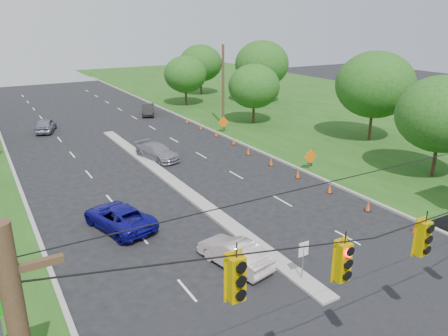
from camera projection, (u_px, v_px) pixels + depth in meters
grass_right at (437, 135)px, 46.23m from camera, size 40.00×160.00×0.06m
curb_left at (13, 171)px, 35.37m from camera, size 0.25×110.00×0.16m
curb_right at (227, 138)px, 44.96m from camera, size 0.25×110.00×0.16m
median at (172, 182)px, 32.81m from camera, size 1.00×34.00×0.18m
median_sign at (303, 254)px, 20.07m from camera, size 0.55×0.06×2.05m
utility_pole_far_right at (223, 86)px, 48.71m from camera, size 0.28×0.28×9.00m
cone_1 at (415, 228)px, 25.00m from camera, size 0.32×0.32×0.70m
cone_2 at (368, 206)px, 27.86m from camera, size 0.32×0.32×0.70m
cone_3 at (330, 188)px, 30.72m from camera, size 0.32×0.32×0.70m
cone_4 at (298, 174)px, 33.58m from camera, size 0.32×0.32×0.70m
cone_5 at (271, 162)px, 36.44m from camera, size 0.32×0.32×0.70m
cone_6 at (248, 151)px, 39.30m from camera, size 0.32×0.32×0.70m
cone_7 at (234, 141)px, 42.44m from camera, size 0.32×0.32×0.70m
cone_8 at (216, 133)px, 45.30m from camera, size 0.32×0.32×0.70m
cone_9 at (201, 126)px, 48.16m from camera, size 0.32×0.32×0.70m
cone_10 at (187, 120)px, 51.02m from camera, size 0.32×0.32×0.70m
work_sign_1 at (310, 157)px, 35.12m from camera, size 1.27×0.58×1.37m
work_sign_2 at (223, 123)px, 46.56m from camera, size 1.27×0.58×1.37m
tree_7 at (442, 114)px, 32.37m from camera, size 6.72×6.72×7.84m
tree_8 at (375, 85)px, 42.24m from camera, size 7.56×7.56×8.82m
tree_9 at (254, 86)px, 49.61m from camera, size 5.88×5.88×6.86m
tree_10 at (262, 64)px, 61.17m from camera, size 7.56×7.56×8.82m
tree_11 at (201, 63)px, 68.46m from camera, size 6.72×6.72×7.84m
tree_12 at (185, 74)px, 60.10m from camera, size 5.88×5.88×6.86m
white_sedan at (234, 253)px, 21.59m from camera, size 2.33×4.42×1.39m
blue_pickup at (119, 217)px, 25.51m from camera, size 3.64×5.59×1.43m
silver_car_far at (157, 152)px, 37.96m from camera, size 3.02×5.07×1.38m
silver_car_oncoming at (46, 125)px, 47.09m from camera, size 3.04×4.68×1.48m
dark_car_receding at (148, 110)px, 55.20m from camera, size 2.90×4.46×1.39m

